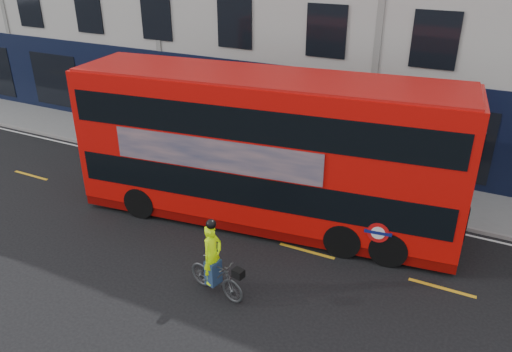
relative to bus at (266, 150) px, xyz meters
The scene contains 7 objects.
ground 4.20m from the bus, 53.33° to the right, with size 120.00×120.00×0.00m, color black.
pavement 4.99m from the bus, 62.63° to the left, with size 60.00×3.00×0.12m, color gray.
kerb 3.96m from the bus, 49.63° to the left, with size 60.00×0.12×0.13m, color gray.
road_edge_line 3.83m from the bus, 45.71° to the left, with size 58.00×0.10×0.01m, color silver.
lane_dashes 3.45m from the bus, 30.42° to the right, with size 58.00×0.12×0.01m, color gold, non-canonical shape.
bus is the anchor object (origin of this frame).
cyclist 4.55m from the bus, 83.08° to the right, with size 1.95×0.91×2.29m.
Camera 1 is at (4.36, -10.69, 8.80)m, focal length 35.00 mm.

